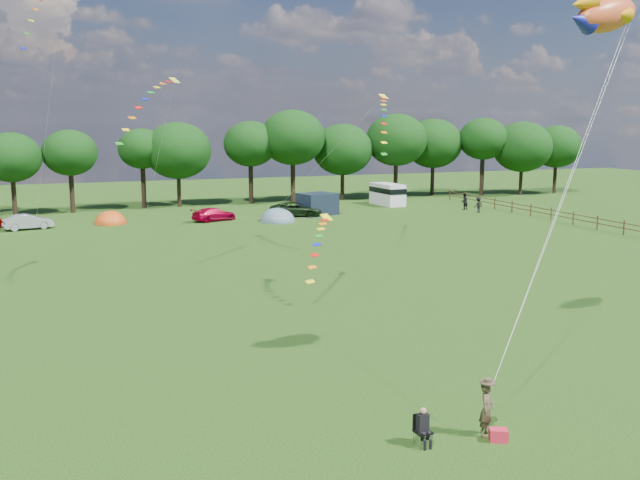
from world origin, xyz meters
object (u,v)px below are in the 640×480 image
object	(u,v)px
car_c	(214,214)
tent_orange	(111,223)
car_b	(28,222)
tent_greyblue	(277,221)
campervan_d	(387,194)
kite_flyer	(487,409)
fish_kite	(602,14)
walker_b	(478,205)
camp_chair	(422,422)
car_d	(296,209)
walker_a	(464,201)

from	to	relation	value
car_c	tent_orange	size ratio (longest dim) A/B	1.28
car_b	tent_greyblue	world-z (taller)	car_b
car_b	tent_orange	world-z (taller)	car_b
campervan_d	kite_flyer	bearing A→B (deg)	153.25
kite_flyer	fish_kite	xyz separation A→B (m)	(6.83, 4.05, 11.96)
car_b	walker_b	xyz separation A→B (m)	(41.79, -3.67, 0.13)
kite_flyer	camp_chair	size ratio (longest dim) A/B	1.43
tent_greyblue	fish_kite	bearing A→B (deg)	-90.77
kite_flyer	walker_b	size ratio (longest dim) A/B	1.02
car_d	walker_b	distance (m)	18.37
car_c	car_d	xyz separation A→B (m)	(7.95, 0.27, 0.09)
tent_greyblue	fish_kite	world-z (taller)	fish_kite
car_c	tent_orange	world-z (taller)	car_c
tent_orange	camp_chair	xyz separation A→B (m)	(4.93, -48.66, 0.65)
kite_flyer	tent_greyblue	bearing A→B (deg)	42.27
tent_orange	fish_kite	bearing A→B (deg)	-72.84
car_d	campervan_d	bearing A→B (deg)	-46.90
tent_orange	walker_a	size ratio (longest dim) A/B	1.84
camp_chair	campervan_d	bearing A→B (deg)	60.85
car_c	walker_a	bearing A→B (deg)	-111.56
car_d	kite_flyer	distance (m)	48.56
car_c	kite_flyer	bearing A→B (deg)	157.59
camp_chair	car_c	bearing A→B (deg)	80.65
tent_orange	kite_flyer	distance (m)	49.28
car_d	walker_a	bearing A→B (deg)	-73.97
walker_a	walker_b	distance (m)	2.58
kite_flyer	campervan_d	bearing A→B (deg)	28.73
tent_greyblue	fish_kite	xyz separation A→B (m)	(-0.55, -40.81, 12.74)
car_c	campervan_d	size ratio (longest dim) A/B	0.83
tent_greyblue	camp_chair	size ratio (longest dim) A/B	3.20
camp_chair	walker_a	xyz separation A→B (m)	(30.04, 46.39, 0.19)
fish_kite	walker_b	distance (m)	46.72
tent_orange	walker_a	xyz separation A→B (m)	(34.98, -2.28, 0.83)
tent_greyblue	walker_a	world-z (taller)	walker_a
car_b	campervan_d	xyz separation A→B (m)	(36.12, 5.37, 0.60)
campervan_d	car_c	bearing A→B (deg)	101.89
tent_orange	fish_kite	world-z (taller)	fish_kite
camp_chair	walker_b	size ratio (longest dim) A/B	0.71
fish_kite	walker_a	size ratio (longest dim) A/B	2.06
car_b	kite_flyer	world-z (taller)	kite_flyer
car_c	walker_b	distance (m)	26.18
car_c	campervan_d	bearing A→B (deg)	-94.16
car_d	tent_orange	bearing A→B (deg)	105.00
campervan_d	tent_orange	xyz separation A→B (m)	(-29.34, -4.19, -1.23)
tent_orange	tent_greyblue	bearing A→B (deg)	-15.24
tent_orange	campervan_d	bearing A→B (deg)	8.13
camp_chair	tent_greyblue	bearing A→B (deg)	73.74
car_d	kite_flyer	bearing A→B (deg)	-172.66
walker_b	car_b	bearing A→B (deg)	-18.38
fish_kite	campervan_d	bearing A→B (deg)	61.51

